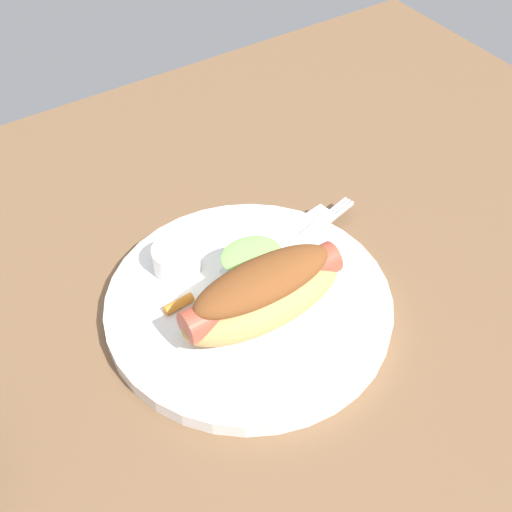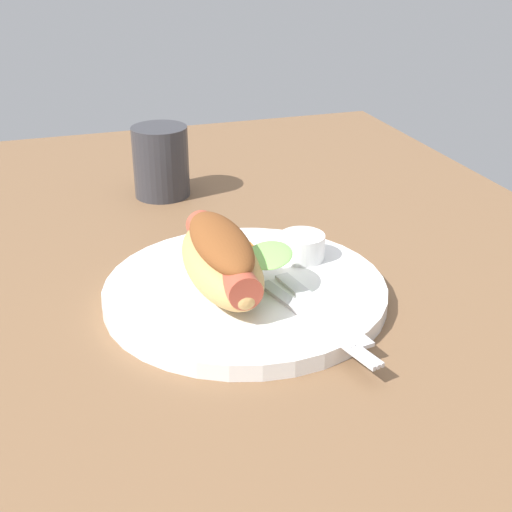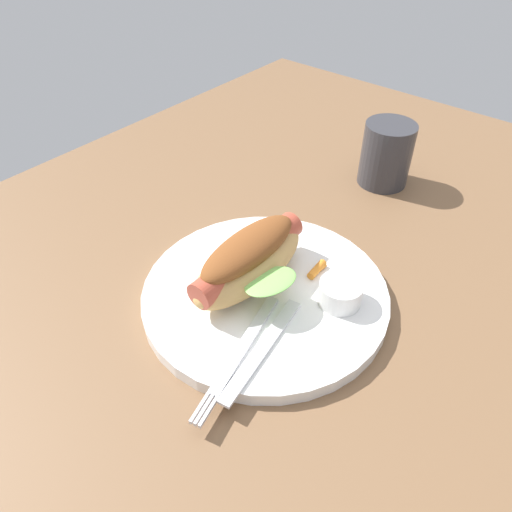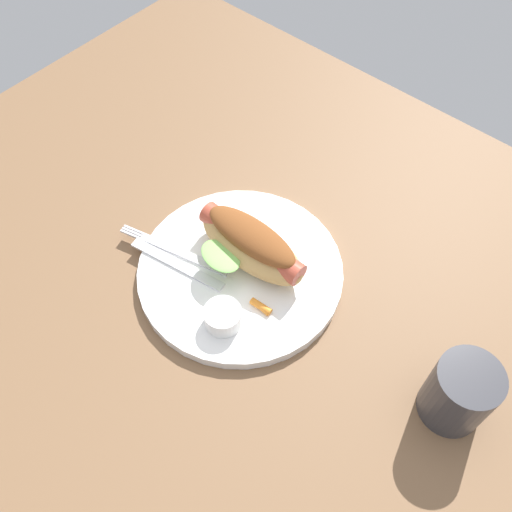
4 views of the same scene
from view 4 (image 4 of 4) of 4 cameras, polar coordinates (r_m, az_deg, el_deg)
The scene contains 8 objects.
ground_plane at distance 76.70cm, azimuth 1.32°, elevation -3.05°, with size 120.00×90.00×1.80cm, color brown.
plate at distance 75.91cm, azimuth -1.60°, elevation -1.60°, with size 27.52×27.52×1.60cm, color white.
hot_dog at distance 73.54cm, azimuth -0.51°, elevation 1.25°, with size 16.47×10.37×6.32cm.
sauce_ramekin at distance 70.24cm, azimuth -3.59°, elevation -5.99°, with size 4.72×4.72×2.65cm, color white.
fork at distance 77.35cm, azimuth -8.10°, elevation 0.52°, with size 16.46×5.34×0.40cm.
knife at distance 76.11cm, azimuth -7.98°, elevation -0.83°, with size 14.46×1.40×0.36cm, color silver.
carrot_garnish at distance 71.69cm, azimuth 0.54°, elevation -5.18°, with size 3.05×1.16×0.92cm.
drinking_cup at distance 67.91cm, azimuth 19.88°, elevation -12.90°, with size 7.33×7.33×9.34cm, color #333338.
Camera 4 is at (24.73, -31.28, 64.62)cm, focal length 39.54 mm.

